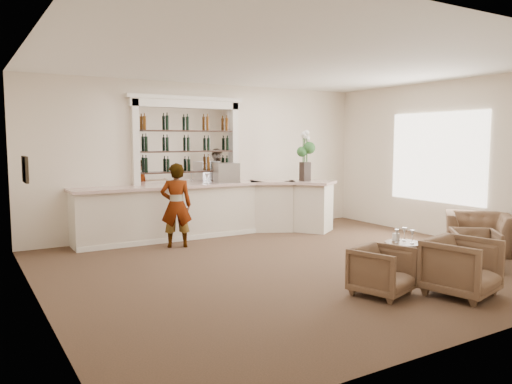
% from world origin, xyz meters
% --- Properties ---
extents(ground, '(8.00, 8.00, 0.00)m').
position_xyz_m(ground, '(0.00, 0.00, 0.00)').
color(ground, brown).
rests_on(ground, ground).
extents(room_shell, '(8.04, 7.02, 3.32)m').
position_xyz_m(room_shell, '(0.16, 0.71, 2.34)').
color(room_shell, beige).
rests_on(room_shell, ground).
extents(bar_counter, '(5.72, 1.80, 1.14)m').
position_xyz_m(bar_counter, '(-0.16, 3.00, 0.57)').
color(bar_counter, silver).
rests_on(bar_counter, ground).
extents(back_bar_alcove, '(2.64, 0.25, 3.00)m').
position_xyz_m(back_bar_alcove, '(-0.50, 3.41, 2.03)').
color(back_bar_alcove, white).
rests_on(back_bar_alcove, ground).
extents(cocktail_table, '(0.57, 0.57, 0.50)m').
position_xyz_m(cocktail_table, '(1.03, -1.32, 0.25)').
color(cocktail_table, '#4F3B22').
rests_on(cocktail_table, ground).
extents(sommelier, '(0.69, 0.56, 1.63)m').
position_xyz_m(sommelier, '(-1.22, 2.33, 0.82)').
color(sommelier, gray).
rests_on(sommelier, ground).
extents(armchair_left, '(0.89, 0.90, 0.66)m').
position_xyz_m(armchair_left, '(-0.01, -1.90, 0.33)').
color(armchair_left, brown).
rests_on(armchair_left, ground).
extents(armchair_center, '(1.00, 1.02, 0.77)m').
position_xyz_m(armchair_center, '(0.87, -2.47, 0.39)').
color(armchair_center, brown).
rests_on(armchair_center, ground).
extents(armchair_right, '(0.99, 0.99, 0.64)m').
position_xyz_m(armchair_right, '(2.23, -1.70, 0.32)').
color(armchair_right, brown).
rests_on(armchair_right, ground).
extents(armchair_far, '(1.46, 1.47, 0.72)m').
position_xyz_m(armchair_far, '(3.40, -0.93, 0.36)').
color(armchair_far, brown).
rests_on(armchair_far, ground).
extents(espresso_machine, '(0.55, 0.48, 0.43)m').
position_xyz_m(espresso_machine, '(0.21, 2.98, 1.36)').
color(espresso_machine, '#B7B7BC').
rests_on(espresso_machine, bar_counter).
extents(flower_vase, '(0.30, 0.30, 1.13)m').
position_xyz_m(flower_vase, '(1.97, 2.49, 1.78)').
color(flower_vase, black).
rests_on(flower_vase, bar_counter).
extents(wine_glass_bar_left, '(0.07, 0.07, 0.21)m').
position_xyz_m(wine_glass_bar_left, '(-0.22, 3.08, 1.25)').
color(wine_glass_bar_left, white).
rests_on(wine_glass_bar_left, bar_counter).
extents(wine_glass_bar_right, '(0.07, 0.07, 0.21)m').
position_xyz_m(wine_glass_bar_right, '(-0.21, 3.04, 1.25)').
color(wine_glass_bar_right, white).
rests_on(wine_glass_bar_right, bar_counter).
extents(wine_glass_tbl_a, '(0.07, 0.07, 0.21)m').
position_xyz_m(wine_glass_tbl_a, '(0.91, -1.29, 0.60)').
color(wine_glass_tbl_a, white).
rests_on(wine_glass_tbl_a, cocktail_table).
extents(wine_glass_tbl_b, '(0.07, 0.07, 0.21)m').
position_xyz_m(wine_glass_tbl_b, '(1.13, -1.24, 0.60)').
color(wine_glass_tbl_b, white).
rests_on(wine_glass_tbl_b, cocktail_table).
extents(wine_glass_tbl_c, '(0.07, 0.07, 0.21)m').
position_xyz_m(wine_glass_tbl_c, '(1.07, -1.45, 0.60)').
color(wine_glass_tbl_c, white).
rests_on(wine_glass_tbl_c, cocktail_table).
extents(napkin_holder, '(0.08, 0.08, 0.12)m').
position_xyz_m(napkin_holder, '(1.01, -1.18, 0.56)').
color(napkin_holder, white).
rests_on(napkin_holder, cocktail_table).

